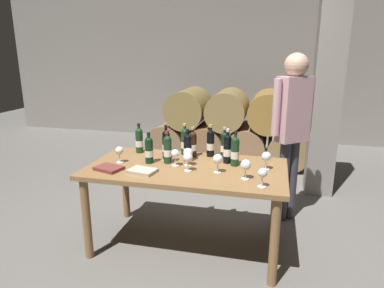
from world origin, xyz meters
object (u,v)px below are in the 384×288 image
sommelier_presenting (292,122)px  wine_bottle_4 (210,143)px  wine_bottle_0 (149,150)px  wine_bottle_7 (185,141)px  wine_bottle_1 (235,151)px  wine_bottle_5 (227,148)px  wine_glass_1 (266,157)px  wine_bottle_8 (224,145)px  wine_glass_2 (119,151)px  tasting_notebook (142,171)px  leather_ledger (109,168)px  wine_bottle_9 (168,149)px  wine_bottle_3 (193,144)px  wine_glass_6 (263,174)px  wine_bottle_2 (166,144)px  wine_glass_3 (246,165)px  wine_glass_5 (188,153)px  wine_glass_0 (188,158)px  dining_table (187,176)px  wine_bottle_10 (188,147)px  wine_glass_7 (175,154)px  wine_bottle_6 (139,140)px  wine_glass_4 (218,160)px

sommelier_presenting → wine_bottle_4: bearing=-151.7°
wine_bottle_0 → wine_bottle_7: size_ratio=0.92×
wine_bottle_1 → wine_bottle_5: (-0.07, 0.06, 0.00)m
wine_glass_1 → wine_bottle_5: bearing=164.3°
wine_bottle_8 → wine_glass_2: 0.96m
tasting_notebook → leather_ledger: size_ratio=1.00×
wine_bottle_1 → wine_glass_2: 1.02m
wine_bottle_1 → wine_bottle_8: 0.23m
wine_bottle_8 → wine_bottle_9: bearing=-150.4°
wine_bottle_3 → wine_glass_6: 0.91m
wine_bottle_2 → wine_bottle_4: 0.42m
wine_glass_3 → wine_glass_5: (-0.52, 0.21, -0.00)m
wine_glass_0 → leather_ledger: wine_glass_0 is taller
dining_table → wine_bottle_7: 0.43m
wine_bottle_10 → wine_glass_7: bearing=-115.9°
wine_bottle_5 → wine_glass_0: size_ratio=2.00×
dining_table → wine_bottle_7: wine_bottle_7 is taller
wine_bottle_6 → tasting_notebook: wine_bottle_6 is taller
wine_glass_4 → wine_glass_5: 0.30m
wine_glass_3 → tasting_notebook: (-0.84, -0.06, -0.10)m
wine_bottle_7 → leather_ledger: size_ratio=1.38×
wine_bottle_1 → wine_glass_5: wine_bottle_1 is taller
wine_glass_1 → wine_glass_2: wine_glass_1 is taller
wine_bottle_5 → wine_glass_0: wine_bottle_5 is taller
wine_bottle_1 → wine_glass_5: bearing=-166.5°
wine_bottle_1 → wine_bottle_6: size_ratio=1.06×
wine_bottle_4 → wine_bottle_10: 0.26m
wine_bottle_1 → wine_bottle_9: bearing=-173.6°
wine_bottle_8 → wine_glass_3: bearing=-64.5°
wine_bottle_10 → tasting_notebook: bearing=-126.5°
wine_glass_4 → tasting_notebook: bearing=-166.2°
wine_bottle_5 → wine_bottle_4: bearing=138.6°
wine_glass_0 → sommelier_presenting: 1.22m
wine_bottle_7 → tasting_notebook: bearing=-109.3°
wine_glass_1 → sommelier_presenting: 0.72m
wine_glass_6 → wine_bottle_4: bearing=127.6°
wine_glass_0 → wine_glass_7: (-0.14, 0.11, -0.00)m
dining_table → wine_bottle_8: size_ratio=5.77×
wine_bottle_7 → leather_ledger: bearing=-130.6°
wine_bottle_3 → wine_glass_7: bearing=-106.2°
leather_ledger → wine_glass_0: bearing=28.4°
wine_bottle_0 → wine_bottle_1: size_ratio=0.90×
wine_bottle_7 → wine_bottle_6: bearing=-173.8°
dining_table → wine_bottle_7: (-0.11, 0.35, 0.22)m
wine_bottle_1 → tasting_notebook: wine_bottle_1 is taller
wine_glass_0 → wine_glass_6: (0.62, -0.21, -0.01)m
wine_bottle_6 → wine_bottle_2: bearing=-19.5°
wine_bottle_7 → wine_glass_5: size_ratio=1.93×
wine_glass_2 → tasting_notebook: wine_glass_2 is taller
wine_bottle_9 → wine_glass_1: wine_bottle_9 is taller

